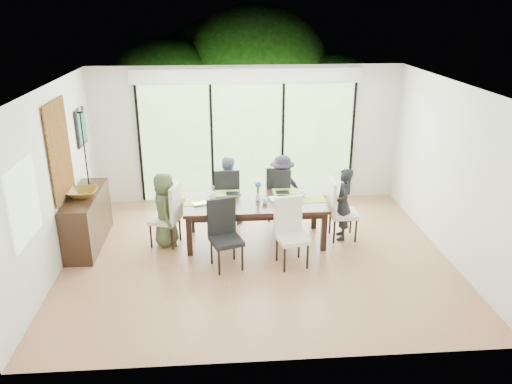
{
  "coord_description": "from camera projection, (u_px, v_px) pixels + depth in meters",
  "views": [
    {
      "loc": [
        -0.56,
        -7.06,
        3.8
      ],
      "look_at": [
        0.0,
        0.25,
        1.0
      ],
      "focal_mm": 35.0,
      "sensor_mm": 36.0,
      "label": 1
    }
  ],
  "objects": [
    {
      "name": "candlestick_shaft",
      "position": [
        85.0,
        150.0,
        8.15
      ],
      "size": [
        0.02,
        0.02,
        1.24
      ],
      "primitive_type": "cylinder",
      "color": "black",
      "rests_on": "sideboard"
    },
    {
      "name": "hyacinth_blooms",
      "position": [
        258.0,
        185.0,
        8.18
      ],
      "size": [
        0.11,
        0.11,
        0.11
      ],
      "primitive_type": "sphere",
      "color": "#4459AC",
      "rests_on": "table_top"
    },
    {
      "name": "side_window",
      "position": [
        24.0,
        202.0,
        6.11
      ],
      "size": [
        0.02,
        0.9,
        1.0
      ],
      "primitive_type": "cube",
      "color": "#8CAD7F",
      "rests_on": "wall_left"
    },
    {
      "name": "table_apron",
      "position": [
        255.0,
        208.0,
        8.27
      ],
      "size": [
        2.12,
        0.87,
        0.1
      ],
      "primitive_type": "cube",
      "color": "black",
      "rests_on": "floor"
    },
    {
      "name": "cup_c",
      "position": [
        302.0,
        195.0,
        8.36
      ],
      "size": [
        0.13,
        0.13,
        0.09
      ],
      "primitive_type": "imported",
      "rotation": [
        0.0,
        0.0,
        3.2
      ],
      "color": "white",
      "rests_on": "table_top"
    },
    {
      "name": "person_far_right",
      "position": [
        282.0,
        188.0,
        9.08
      ],
      "size": [
        0.64,
        0.47,
        1.25
      ],
      "primitive_type": "imported",
      "rotation": [
        0.0,
        0.0,
        3.33
      ],
      "color": "#282132",
      "rests_on": "floor"
    },
    {
      "name": "candlestick_pan",
      "position": [
        80.0,
        112.0,
        7.93
      ],
      "size": [
        0.1,
        0.1,
        0.03
      ],
      "primitive_type": "cylinder",
      "color": "black",
      "rests_on": "sideboard"
    },
    {
      "name": "cup_a",
      "position": [
        213.0,
        196.0,
        8.3
      ],
      "size": [
        0.17,
        0.17,
        0.09
      ],
      "primitive_type": "imported",
      "rotation": [
        0.0,
        0.0,
        0.87
      ],
      "color": "white",
      "rests_on": "table_top"
    },
    {
      "name": "placemat_far_r",
      "position": [
        285.0,
        191.0,
        8.64
      ],
      "size": [
        0.42,
        0.31,
        0.01
      ],
      "primitive_type": "cube",
      "color": "#80A63B",
      "rests_on": "table_top"
    },
    {
      "name": "mullion_d",
      "position": [
        352.0,
        141.0,
        9.99
      ],
      "size": [
        0.05,
        0.04,
        2.3
      ],
      "primitive_type": "cube",
      "color": "black",
      "rests_on": "wall_back"
    },
    {
      "name": "wall_left",
      "position": [
        52.0,
        181.0,
        7.28
      ],
      "size": [
        0.02,
        5.0,
        2.7
      ],
      "primitive_type": "cube",
      "color": "white",
      "rests_on": "floor"
    },
    {
      "name": "wall_right",
      "position": [
        451.0,
        171.0,
        7.71
      ],
      "size": [
        0.02,
        5.0,
        2.7
      ],
      "primitive_type": "cube",
      "color": "white",
      "rests_on": "floor"
    },
    {
      "name": "foliage_far",
      "position": [
        216.0,
        89.0,
        13.41
      ],
      "size": [
        3.6,
        3.6,
        3.6
      ],
      "primitive_type": "sphere",
      "color": "#14380F",
      "rests_on": "ground"
    },
    {
      "name": "person_right_end",
      "position": [
        343.0,
        204.0,
        8.37
      ],
      "size": [
        0.44,
        0.62,
        1.25
      ],
      "primitive_type": "imported",
      "rotation": [
        0.0,
        0.0,
        -1.7
      ],
      "color": "black",
      "rests_on": "floor"
    },
    {
      "name": "wall_back",
      "position": [
        247.0,
        135.0,
        9.83
      ],
      "size": [
        6.0,
        0.02,
        2.7
      ],
      "primitive_type": "cube",
      "color": "silver",
      "rests_on": "floor"
    },
    {
      "name": "placemat_right",
      "position": [
        312.0,
        199.0,
        8.3
      ],
      "size": [
        0.42,
        0.31,
        0.01
      ],
      "primitive_type": "cube",
      "color": "olive",
      "rests_on": "table_top"
    },
    {
      "name": "sideboard",
      "position": [
        87.0,
        219.0,
        8.22
      ],
      "size": [
        0.45,
        1.59,
        0.9
      ],
      "primitive_type": "cube",
      "color": "black",
      "rests_on": "floor"
    },
    {
      "name": "mullion_c",
      "position": [
        283.0,
        142.0,
        9.89
      ],
      "size": [
        0.05,
        0.04,
        2.3
      ],
      "primitive_type": "cube",
      "color": "black",
      "rests_on": "wall_back"
    },
    {
      "name": "placemat_left",
      "position": [
        197.0,
        203.0,
        8.16
      ],
      "size": [
        0.42,
        0.31,
        0.01
      ],
      "primitive_type": "cube",
      "color": "#93B841",
      "rests_on": "table_top"
    },
    {
      "name": "ceiling",
      "position": [
        257.0,
        85.0,
        7.01
      ],
      "size": [
        6.0,
        5.0,
        0.01
      ],
      "primitive_type": "cube",
      "color": "white",
      "rests_on": "wall_back"
    },
    {
      "name": "platter_base",
      "position": [
        222.0,
        208.0,
        7.91
      ],
      "size": [
        0.25,
        0.25,
        0.02
      ],
      "primitive_type": "cube",
      "color": "white",
      "rests_on": "table_top"
    },
    {
      "name": "mullion_b",
      "position": [
        212.0,
        144.0,
        9.79
      ],
      "size": [
        0.05,
        0.04,
        2.3
      ],
      "primitive_type": "cube",
      "color": "black",
      "rests_on": "wall_back"
    },
    {
      "name": "table_top",
      "position": [
        255.0,
        203.0,
        8.24
      ],
      "size": [
        2.32,
        1.06,
        0.06
      ],
      "primitive_type": "cube",
      "color": "black",
      "rests_on": "floor"
    },
    {
      "name": "candlestick_base",
      "position": [
        89.0,
        185.0,
        8.38
      ],
      "size": [
        0.1,
        0.1,
        0.04
      ],
      "primitive_type": "cylinder",
      "color": "black",
      "rests_on": "sideboard"
    },
    {
      "name": "hyacinth_stems",
      "position": [
        258.0,
        190.0,
        8.22
      ],
      "size": [
        0.04,
        0.04,
        0.15
      ],
      "primitive_type": "cylinder",
      "color": "#337226",
      "rests_on": "table_top"
    },
    {
      "name": "floor",
      "position": [
        257.0,
        256.0,
        7.98
      ],
      "size": [
        6.0,
        5.0,
        0.01
      ],
      "primitive_type": "cube",
      "color": "brown",
      "rests_on": "ground"
    },
    {
      "name": "mullion_a",
      "position": [
        140.0,
        145.0,
        9.69
      ],
      "size": [
        0.05,
        0.04,
        2.3
      ],
      "primitive_type": "cube",
      "color": "black",
      "rests_on": "wall_back"
    },
    {
      "name": "chair_left_end",
      "position": [
        164.0,
        215.0,
        8.19
      ],
      "size": [
        0.55,
        0.55,
        1.06
      ],
      "primitive_type": null,
      "rotation": [
        0.0,
        0.0,
        -1.86
      ],
      "color": "silver",
      "rests_on": "floor"
    },
    {
      "name": "chair_near_left",
      "position": [
        226.0,
        236.0,
        7.45
      ],
      "size": [
        0.56,
        0.56,
        1.06
      ],
      "primitive_type": null,
      "rotation": [
        0.0,
        0.0,
        0.31
      ],
      "color": "black",
      "rests_on": "floor"
    },
    {
      "name": "papers",
      "position": [
        298.0,
        201.0,
        8.23
      ],
      "size": [
        0.29,
        0.21,
        0.0
      ],
      "primitive_type": "cube",
      "color": "white",
      "rests_on": "table_top"
    },
    {
      "name": "rail_top",
      "position": [
        243.0,
        150.0,
        11.69
      ],
      "size": [
        6.0,
        0.08,
        0.06
      ],
      "primitive_type": "cube",
      "color": "brown",
      "rests_on": "deck"
    },
    {
      "name": "table_leg_fr",
      "position": [
        324.0,
        232.0,
        8.05
      ],
      "size": [
        0.09,
        0.09,
        0.67
      ],
      "primitive_type": "cube",
      "color": "black",
      "rests_on": "floor"
    },
    {
      "name": "laptop",
      "position": [
        203.0,
        204.0,
        8.07
      ],
      "size": [
        0.37,
        0.31,
        0.03
      ],
      "primitive_type": "imported",
      "rotation": [
        0.0,
        0.0,
        0.39
      ],
      "color": "silver",
      "rests_on": "table_top"
    },
    {
      "name": "table_leg_br",
      "position": [
        314.0,
        211.0,
        8.85
      ],
      "size": [
        0.09,
        0.09,
        0.67
      ],
      "primitive_type": "cube",
      "color": "black",
      "rests_on": "floor"
    },
    {
      "name": "placemat_far_l",
      "position": [
        227.0,
        193.0,
        8.57
      ],
      "size": [
        0.42,
        0.31,
        0.01
      ],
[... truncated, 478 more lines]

